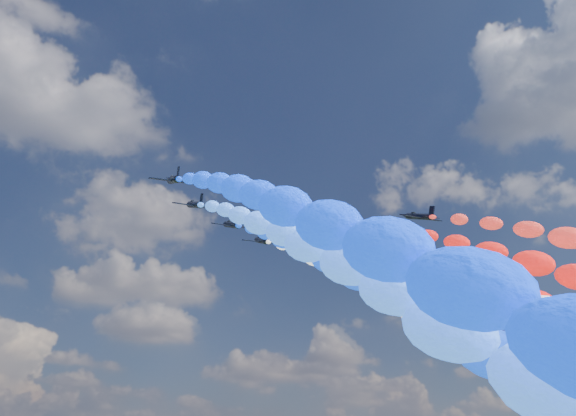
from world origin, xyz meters
name	(u,v)px	position (x,y,z in m)	size (l,w,h in m)	color
jet_0	(174,180)	(-27.39, -7.15, 106.05)	(9.28, 12.44, 2.74)	black
trail_0	(307,244)	(-27.39, -70.77, 74.70)	(6.44, 123.76, 65.58)	#0936F1
jet_1	(195,205)	(-20.48, 4.20, 106.05)	(9.28, 12.44, 2.74)	black
trail_1	(325,281)	(-20.48, -59.42, 74.70)	(6.44, 123.76, 65.58)	#306FFF
jet_2	(232,225)	(-9.68, 13.57, 106.05)	(9.28, 12.44, 2.74)	black
trail_2	(373,306)	(-9.68, -50.05, 74.70)	(6.44, 123.76, 65.58)	#0C3AE1
jet_3	(281,222)	(-0.31, 7.64, 106.05)	(9.28, 12.44, 2.74)	black
trail_3	(464,303)	(-0.31, -55.98, 74.70)	(6.44, 123.76, 65.58)	white
jet_4	(261,241)	(0.21, 22.04, 106.05)	(9.28, 12.44, 2.74)	black
trail_4	(407,324)	(0.21, -41.58, 74.70)	(6.44, 123.76, 65.58)	white
jet_5	(315,234)	(9.99, 12.52, 106.05)	(9.28, 12.44, 2.74)	black
trail_5	(508,316)	(9.99, -51.10, 74.70)	(6.44, 123.76, 65.58)	red
jet_6	(369,227)	(19.66, 4.03, 106.05)	(9.28, 12.44, 2.74)	black
jet_7	(419,216)	(26.32, -6.46, 106.05)	(9.28, 12.44, 2.74)	black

